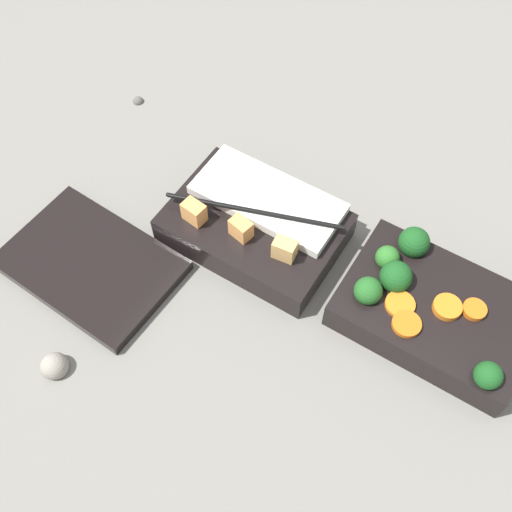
% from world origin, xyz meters
% --- Properties ---
extents(ground_plane, '(3.00, 3.00, 0.00)m').
position_xyz_m(ground_plane, '(0.00, 0.00, 0.00)').
color(ground_plane, slate).
extents(bento_tray_vegetable, '(0.21, 0.14, 0.07)m').
position_xyz_m(bento_tray_vegetable, '(-0.12, -0.01, 0.02)').
color(bento_tray_vegetable, black).
rests_on(bento_tray_vegetable, ground_plane).
extents(bento_tray_rice, '(0.21, 0.14, 0.07)m').
position_xyz_m(bento_tray_rice, '(0.11, -0.00, 0.02)').
color(bento_tray_rice, black).
rests_on(bento_tray_rice, ground_plane).
extents(bento_lid, '(0.21, 0.15, 0.02)m').
position_xyz_m(bento_lid, '(0.26, 0.14, 0.01)').
color(bento_lid, black).
rests_on(bento_lid, ground_plane).
extents(pebble_0, '(0.03, 0.03, 0.03)m').
position_xyz_m(pebble_0, '(0.21, 0.27, 0.01)').
color(pebble_0, gray).
rests_on(pebble_0, ground_plane).
extents(pebble_1, '(0.02, 0.02, 0.02)m').
position_xyz_m(pebble_1, '(0.39, -0.11, 0.00)').
color(pebble_1, '#595651').
rests_on(pebble_1, ground_plane).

